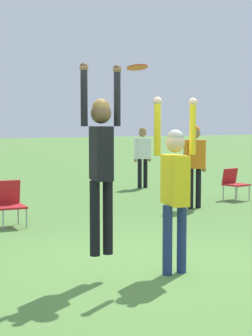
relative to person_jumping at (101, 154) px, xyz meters
name	(u,v)px	position (x,y,z in m)	size (l,w,h in m)	color
ground_plane	(138,269)	(0.63, 0.20, -1.50)	(120.00, 120.00, 0.00)	#56843D
person_jumping	(101,154)	(0.00, 0.00, 0.00)	(0.54, 0.42, 2.23)	black
person_defending	(175,181)	(0.90, -0.22, -0.34)	(0.63, 0.51, 2.16)	navy
frisbee	(137,67)	(0.54, 0.07, 1.03)	(0.26, 0.26, 0.06)	#E04C23
camping_chair_0	(234,182)	(6.05, 4.48, -1.05)	(0.59, 0.62, 0.75)	gray
camping_chair_1	(9,201)	(0.21, 3.90, -1.03)	(0.55, 0.59, 0.82)	gray
person_spectator_near	(143,152)	(5.48, 7.70, -0.46)	(0.58, 0.40, 1.73)	black
person_spectator_far	(195,158)	(4.40, 3.89, -0.40)	(0.62, 0.47, 1.80)	black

